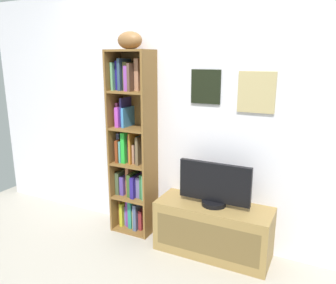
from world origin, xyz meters
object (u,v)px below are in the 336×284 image
object	(u,v)px
television	(214,185)
tv_stand	(213,229)
bookshelf	(133,150)
football	(130,40)

from	to	relation	value
television	tv_stand	bearing A→B (deg)	-90.00
bookshelf	football	size ratio (longest dim) A/B	6.94
bookshelf	tv_stand	xyz separation A→B (m)	(0.90, -0.09, -0.62)
football	television	distance (m)	1.53
bookshelf	football	bearing A→B (deg)	-57.38
bookshelf	television	world-z (taller)	bookshelf
television	football	bearing A→B (deg)	176.34
tv_stand	television	bearing A→B (deg)	90.00
football	television	size ratio (longest dim) A/B	0.41
tv_stand	football	bearing A→B (deg)	176.26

